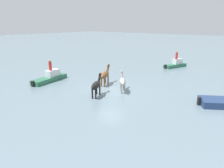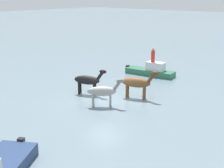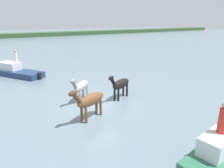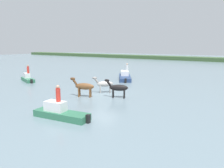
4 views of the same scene
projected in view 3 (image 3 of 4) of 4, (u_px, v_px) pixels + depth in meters
The scene contains 9 objects.
ground_plane at pixel (96, 103), 13.03m from camera, with size 196.88×196.88×0.00m, color slate.
distant_shoreline at pixel (6, 38), 58.81m from camera, with size 177.19×6.00×2.40m, color #36502E.
horse_dark_mare at pixel (81, 86), 13.10m from camera, with size 1.94×1.75×1.76m.
horse_mid_herd at pixel (90, 100), 10.64m from camera, with size 2.45×1.27×1.93m.
horse_pinto_flank at pixel (120, 84), 13.44m from camera, with size 2.29×1.30×1.83m.
boat_tender_starboard at pixel (15, 72), 19.26m from camera, with size 4.54×5.80×1.38m.
boat_skiff_near at pixel (219, 151), 7.73m from camera, with size 4.49×1.80×1.33m.
person_boatman_standing at pixel (16, 56), 19.06m from camera, with size 0.32×0.32×1.19m.
person_watcher_seated at pixel (223, 119), 7.23m from camera, with size 0.32×0.32×1.19m.
Camera 3 is at (-5.44, -10.79, 5.12)m, focal length 32.49 mm.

